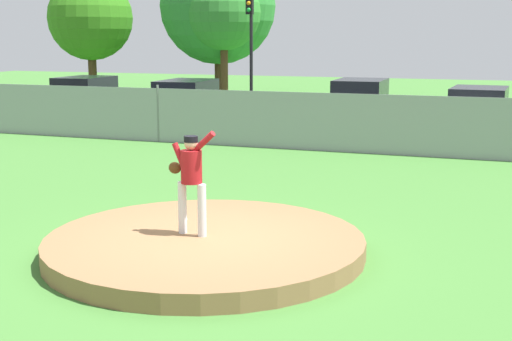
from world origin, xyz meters
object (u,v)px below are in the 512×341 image
at_px(parked_car_charcoal, 86,98).
at_px(traffic_light_near, 250,32).
at_px(parked_car_navy, 187,104).
at_px(traffic_cone_orange, 268,117).
at_px(parked_car_white, 478,112).
at_px(parked_car_slate, 360,108).
at_px(pitcher_youth, 191,174).
at_px(baseball, 185,219).

xyz_separation_m(parked_car_charcoal, traffic_light_near, (5.65, 3.91, 2.65)).
bearing_deg(parked_car_charcoal, parked_car_navy, -8.62).
relative_size(traffic_cone_orange, traffic_light_near, 0.11).
xyz_separation_m(parked_car_white, traffic_cone_orange, (-7.56, 0.60, -0.51)).
bearing_deg(parked_car_slate, traffic_light_near, 140.99).
bearing_deg(pitcher_youth, parked_car_navy, 115.54).
bearing_deg(parked_car_slate, parked_car_navy, -179.38).
distance_m(parked_car_charcoal, traffic_light_near, 7.36).
xyz_separation_m(pitcher_youth, parked_car_navy, (-6.75, 14.13, -0.43)).
relative_size(baseball, parked_car_white, 0.02).
bearing_deg(traffic_cone_orange, baseball, -76.31).
xyz_separation_m(baseball, parked_car_charcoal, (-11.16, 14.21, 0.47)).
height_order(parked_car_navy, traffic_light_near, traffic_light_near).
bearing_deg(pitcher_youth, baseball, 122.96).
bearing_deg(pitcher_youth, parked_car_white, 76.54).
relative_size(parked_car_charcoal, traffic_cone_orange, 8.00).
relative_size(pitcher_youth, traffic_light_near, 0.32).
bearing_deg(parked_car_charcoal, parked_car_white, -0.22).
distance_m(parked_car_navy, parked_car_white, 10.32).
bearing_deg(pitcher_youth, parked_car_charcoal, 127.93).
relative_size(pitcher_youth, traffic_cone_orange, 2.93).
distance_m(parked_car_charcoal, traffic_cone_orange, 7.61).
bearing_deg(parked_car_charcoal, pitcher_youth, -52.07).
distance_m(baseball, parked_car_slate, 13.56).
distance_m(pitcher_youth, parked_car_slate, 14.21).
distance_m(parked_car_white, traffic_cone_orange, 7.60).
distance_m(parked_car_slate, traffic_light_near, 7.71).
bearing_deg(pitcher_youth, traffic_light_near, 107.53).
bearing_deg(parked_car_navy, baseball, -64.85).
relative_size(parked_car_navy, traffic_light_near, 0.93).
bearing_deg(baseball, parked_car_charcoal, 128.14).
relative_size(baseball, parked_car_navy, 0.02).
bearing_deg(parked_car_white, traffic_light_near, 157.27).
bearing_deg(traffic_cone_orange, parked_car_charcoal, -175.91).
bearing_deg(parked_car_navy, parked_car_white, 3.76).
bearing_deg(parked_car_white, parked_car_slate, -171.00).
bearing_deg(parked_car_slate, pitcher_youth, -88.86).
height_order(baseball, parked_car_slate, parked_car_slate).
height_order(pitcher_youth, parked_car_white, pitcher_youth).
bearing_deg(traffic_cone_orange, parked_car_slate, -17.90).
height_order(pitcher_youth, traffic_light_near, traffic_light_near).
bearing_deg(parked_car_charcoal, traffic_light_near, 34.71).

